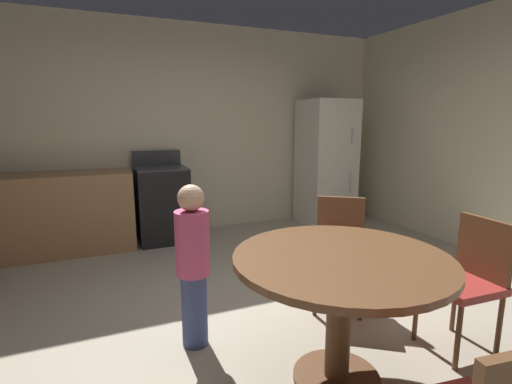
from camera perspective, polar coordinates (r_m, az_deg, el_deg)
The scene contains 9 objects.
ground_plane at distance 2.86m, azimuth 1.96°, elevation -20.52°, with size 14.00×14.00×0.00m, color #A89E89.
wall_back at distance 5.16m, azimuth -11.50°, elevation 9.10°, with size 6.08×0.12×2.70m, color beige.
kitchen_counter at distance 4.82m, azimuth -30.38°, elevation -3.12°, with size 2.07×0.60×0.90m, color #9E754C.
oven_range at distance 4.82m, azimuth -13.91°, elevation -1.70°, with size 0.60×0.60×1.10m.
refrigerator at distance 5.55m, azimuth 10.45°, elevation 4.38°, with size 0.68×0.68×1.76m.
dining_table at distance 2.21m, azimuth 12.55°, elevation -13.12°, with size 1.19×1.19×0.76m.
chair_east at distance 2.85m, azimuth 29.26°, elevation -10.88°, with size 0.42×0.42×0.87m.
chair_northeast at distance 3.14m, azimuth 12.42°, elevation -7.75°, with size 0.56×0.56×0.87m.
person_child at distance 2.53m, azimuth -9.44°, elevation -10.37°, with size 0.31×0.31×1.09m.
Camera 1 is at (-1.03, -2.21, 1.49)m, focal length 26.65 mm.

